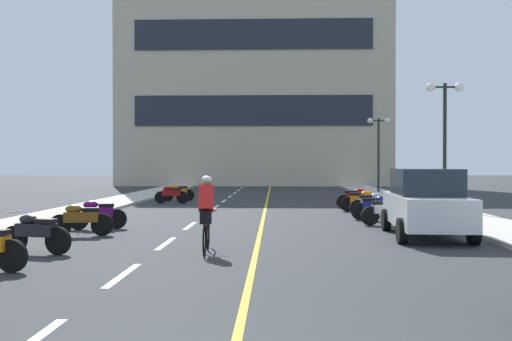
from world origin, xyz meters
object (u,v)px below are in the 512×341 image
object	(u,v)px
motorcycle_4	(97,214)
motorcycle_8	(362,200)
motorcycle_2	(36,232)
motorcycle_6	(377,207)
motorcycle_9	(356,197)
street_lamp_far	(379,137)
motorcycle_3	(81,219)
motorcycle_5	(386,210)
parked_car_near	(426,203)
street_lamp_mid	(445,117)
motorcycle_7	(372,203)
motorcycle_10	(171,194)
motorcycle_11	(178,192)
cyclist_rider	(206,212)

from	to	relation	value
motorcycle_4	motorcycle_8	xyz separation A→B (m)	(8.78, 6.52, 0.00)
motorcycle_2	motorcycle_6	size ratio (longest dim) A/B	1.00
motorcycle_9	motorcycle_8	bearing A→B (deg)	-90.63
motorcycle_8	street_lamp_far	bearing A→B (deg)	77.28
motorcycle_9	motorcycle_3	bearing A→B (deg)	-131.04
motorcycle_9	motorcycle_6	bearing A→B (deg)	-90.44
street_lamp_far	motorcycle_5	xyz separation A→B (m)	(-3.14, -19.06, -3.18)
parked_car_near	motorcycle_4	xyz separation A→B (m)	(-9.30, 1.43, -0.44)
street_lamp_mid	motorcycle_9	world-z (taller)	street_lamp_mid
street_lamp_mid	motorcycle_8	xyz separation A→B (m)	(-3.16, 0.56, -3.33)
street_lamp_far	motorcycle_6	world-z (taller)	street_lamp_far
motorcycle_6	parked_car_near	bearing A→B (deg)	-83.05
motorcycle_4	motorcycle_3	bearing A→B (deg)	-88.24
motorcycle_7	motorcycle_8	xyz separation A→B (m)	(-0.15, 1.59, 0.00)
motorcycle_6	motorcycle_7	world-z (taller)	same
motorcycle_2	motorcycle_6	world-z (taller)	same
street_lamp_far	motorcycle_3	xyz separation A→B (m)	(-11.91, -22.18, -3.18)
motorcycle_5	street_lamp_far	bearing A→B (deg)	80.65
motorcycle_5	motorcycle_10	distance (m)	12.81
motorcycle_4	motorcycle_11	bearing A→B (deg)	88.99
parked_car_near	motorcycle_6	xyz separation A→B (m)	(-0.54, 4.40, -0.44)
motorcycle_6	motorcycle_11	bearing A→B (deg)	130.69
motorcycle_5	motorcycle_8	bearing A→B (deg)	90.43
motorcycle_4	motorcycle_6	world-z (taller)	same
motorcycle_7	motorcycle_8	world-z (taller)	same
parked_car_near	motorcycle_11	world-z (taller)	parked_car_near
motorcycle_6	motorcycle_11	world-z (taller)	same
motorcycle_3	motorcycle_9	world-z (taller)	same
cyclist_rider	motorcycle_2	bearing A→B (deg)	-174.75
street_lamp_far	motorcycle_10	size ratio (longest dim) A/B	2.81
parked_car_near	motorcycle_3	xyz separation A→B (m)	(-9.25, -0.16, -0.44)
motorcycle_8	motorcycle_9	xyz separation A→B (m)	(0.02, 1.95, 0.00)
motorcycle_9	motorcycle_10	bearing A→B (deg)	163.39
motorcycle_8	motorcycle_10	xyz separation A→B (m)	(-8.56, 4.51, 0.00)
motorcycle_10	cyclist_rider	xyz separation A→B (m)	(3.54, -15.29, 0.41)
motorcycle_3	cyclist_rider	size ratio (longest dim) A/B	0.95
motorcycle_3	motorcycle_10	size ratio (longest dim) A/B	0.99
street_lamp_far	cyclist_rider	xyz separation A→B (m)	(-8.20, -24.85, -2.76)
motorcycle_3	motorcycle_10	xyz separation A→B (m)	(0.18, 12.62, 0.00)
motorcycle_4	motorcycle_2	bearing A→B (deg)	-88.97
motorcycle_4	motorcycle_10	world-z (taller)	same
parked_car_near	cyclist_rider	size ratio (longest dim) A/B	2.42
street_lamp_far	parked_car_near	xyz separation A→B (m)	(-2.66, -22.02, -2.73)
motorcycle_6	motorcycle_11	distance (m)	13.09
motorcycle_2	motorcycle_3	distance (m)	3.01
motorcycle_11	cyclist_rider	world-z (taller)	cyclist_rider
street_lamp_mid	motorcycle_11	distance (m)	14.02
motorcycle_5	motorcycle_6	distance (m)	1.44
parked_car_near	motorcycle_2	world-z (taller)	parked_car_near
motorcycle_7	motorcycle_11	distance (m)	11.80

